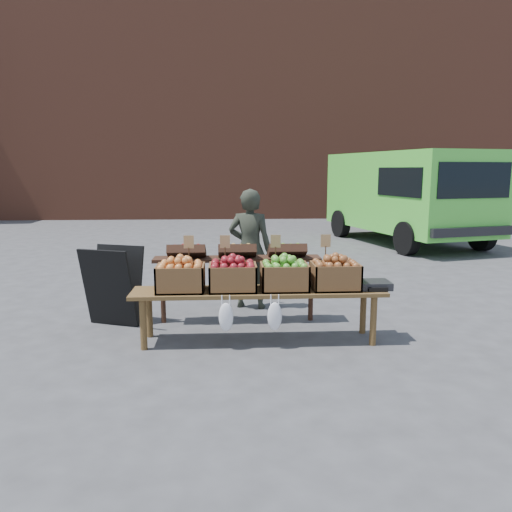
{
  "coord_description": "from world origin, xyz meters",
  "views": [
    {
      "loc": [
        -0.03,
        -5.57,
        1.84
      ],
      "look_at": [
        0.29,
        0.11,
        0.85
      ],
      "focal_mm": 35.0,
      "sensor_mm": 36.0,
      "label": 1
    }
  ],
  "objects_px": {
    "crate_russet_pears": "(233,277)",
    "crate_green_apples": "(335,276)",
    "delivery_van": "(406,198)",
    "vendor": "(250,249)",
    "chalkboard_sign": "(113,286)",
    "crate_red_apples": "(284,277)",
    "weighing_scale": "(374,285)",
    "crate_golden_apples": "(181,278)",
    "display_bench": "(259,315)",
    "back_table": "(237,280)"
  },
  "relations": [
    {
      "from": "back_table",
      "to": "crate_golden_apples",
      "type": "xyz_separation_m",
      "value": [
        -0.61,
        -0.72,
        0.19
      ]
    },
    {
      "from": "vendor",
      "to": "crate_green_apples",
      "type": "distance_m",
      "value": 1.6
    },
    {
      "from": "delivery_van",
      "to": "back_table",
      "type": "relative_size",
      "value": 2.39
    },
    {
      "from": "chalkboard_sign",
      "to": "crate_golden_apples",
      "type": "distance_m",
      "value": 1.12
    },
    {
      "from": "vendor",
      "to": "crate_red_apples",
      "type": "xyz_separation_m",
      "value": [
        0.31,
        -1.35,
        -0.09
      ]
    },
    {
      "from": "delivery_van",
      "to": "vendor",
      "type": "relative_size",
      "value": 3.15
    },
    {
      "from": "vendor",
      "to": "crate_golden_apples",
      "type": "relative_size",
      "value": 3.19
    },
    {
      "from": "vendor",
      "to": "chalkboard_sign",
      "type": "xyz_separation_m",
      "value": [
        -1.66,
        -0.68,
        -0.32
      ]
    },
    {
      "from": "vendor",
      "to": "crate_green_apples",
      "type": "xyz_separation_m",
      "value": [
        0.86,
        -1.35,
        -0.09
      ]
    },
    {
      "from": "delivery_van",
      "to": "vendor",
      "type": "xyz_separation_m",
      "value": [
        -4.15,
        -5.72,
        -0.33
      ]
    },
    {
      "from": "crate_russet_pears",
      "to": "crate_red_apples",
      "type": "distance_m",
      "value": 0.55
    },
    {
      "from": "delivery_van",
      "to": "crate_golden_apples",
      "type": "height_order",
      "value": "delivery_van"
    },
    {
      "from": "delivery_van",
      "to": "vendor",
      "type": "distance_m",
      "value": 7.08
    },
    {
      "from": "chalkboard_sign",
      "to": "crate_russet_pears",
      "type": "xyz_separation_m",
      "value": [
        1.42,
        -0.67,
        0.23
      ]
    },
    {
      "from": "display_bench",
      "to": "crate_russet_pears",
      "type": "relative_size",
      "value": 5.4
    },
    {
      "from": "crate_green_apples",
      "to": "delivery_van",
      "type": "bearing_deg",
      "value": 65.03
    },
    {
      "from": "vendor",
      "to": "crate_red_apples",
      "type": "height_order",
      "value": "vendor"
    },
    {
      "from": "crate_green_apples",
      "to": "display_bench",
      "type": "bearing_deg",
      "value": 180.0
    },
    {
      "from": "crate_russet_pears",
      "to": "crate_green_apples",
      "type": "height_order",
      "value": "same"
    },
    {
      "from": "display_bench",
      "to": "crate_red_apples",
      "type": "height_order",
      "value": "crate_red_apples"
    },
    {
      "from": "crate_golden_apples",
      "to": "crate_red_apples",
      "type": "height_order",
      "value": "same"
    },
    {
      "from": "display_bench",
      "to": "delivery_van",
      "type": "bearing_deg",
      "value": 59.79
    },
    {
      "from": "weighing_scale",
      "to": "back_table",
      "type": "bearing_deg",
      "value": 153.81
    },
    {
      "from": "weighing_scale",
      "to": "crate_golden_apples",
      "type": "bearing_deg",
      "value": 180.0
    },
    {
      "from": "weighing_scale",
      "to": "crate_russet_pears",
      "type": "bearing_deg",
      "value": 180.0
    },
    {
      "from": "crate_russet_pears",
      "to": "delivery_van",
      "type": "bearing_deg",
      "value": 58.15
    },
    {
      "from": "vendor",
      "to": "chalkboard_sign",
      "type": "relative_size",
      "value": 1.67
    },
    {
      "from": "delivery_van",
      "to": "back_table",
      "type": "bearing_deg",
      "value": -138.39
    },
    {
      "from": "crate_red_apples",
      "to": "crate_golden_apples",
      "type": "bearing_deg",
      "value": 180.0
    },
    {
      "from": "vendor",
      "to": "weighing_scale",
      "type": "height_order",
      "value": "vendor"
    },
    {
      "from": "crate_russet_pears",
      "to": "weighing_scale",
      "type": "bearing_deg",
      "value": 0.0
    },
    {
      "from": "back_table",
      "to": "vendor",
      "type": "bearing_deg",
      "value": 73.92
    },
    {
      "from": "delivery_van",
      "to": "crate_golden_apples",
      "type": "distance_m",
      "value": 8.64
    },
    {
      "from": "crate_russet_pears",
      "to": "crate_green_apples",
      "type": "xyz_separation_m",
      "value": [
        1.1,
        0.0,
        0.0
      ]
    },
    {
      "from": "delivery_van",
      "to": "crate_golden_apples",
      "type": "xyz_separation_m",
      "value": [
        -4.94,
        -7.07,
        -0.41
      ]
    },
    {
      "from": "crate_red_apples",
      "to": "weighing_scale",
      "type": "bearing_deg",
      "value": 0.0
    },
    {
      "from": "back_table",
      "to": "weighing_scale",
      "type": "relative_size",
      "value": 6.18
    },
    {
      "from": "chalkboard_sign",
      "to": "back_table",
      "type": "bearing_deg",
      "value": 21.3
    },
    {
      "from": "chalkboard_sign",
      "to": "crate_red_apples",
      "type": "bearing_deg",
      "value": 0.59
    },
    {
      "from": "crate_red_apples",
      "to": "weighing_scale",
      "type": "xyz_separation_m",
      "value": [
        0.97,
        0.0,
        -0.1
      ]
    },
    {
      "from": "crate_golden_apples",
      "to": "crate_green_apples",
      "type": "relative_size",
      "value": 1.0
    },
    {
      "from": "crate_russet_pears",
      "to": "weighing_scale",
      "type": "relative_size",
      "value": 1.47
    },
    {
      "from": "display_bench",
      "to": "crate_russet_pears",
      "type": "height_order",
      "value": "crate_russet_pears"
    },
    {
      "from": "chalkboard_sign",
      "to": "vendor",
      "type": "bearing_deg",
      "value": 41.66
    },
    {
      "from": "crate_red_apples",
      "to": "crate_green_apples",
      "type": "xyz_separation_m",
      "value": [
        0.55,
        0.0,
        0.0
      ]
    },
    {
      "from": "delivery_van",
      "to": "crate_green_apples",
      "type": "bearing_deg",
      "value": -129.07
    },
    {
      "from": "chalkboard_sign",
      "to": "crate_russet_pears",
      "type": "bearing_deg",
      "value": -5.92
    },
    {
      "from": "delivery_van",
      "to": "weighing_scale",
      "type": "relative_size",
      "value": 14.74
    },
    {
      "from": "vendor",
      "to": "display_bench",
      "type": "height_order",
      "value": "vendor"
    },
    {
      "from": "crate_golden_apples",
      "to": "delivery_van",
      "type": "bearing_deg",
      "value": 55.05
    }
  ]
}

